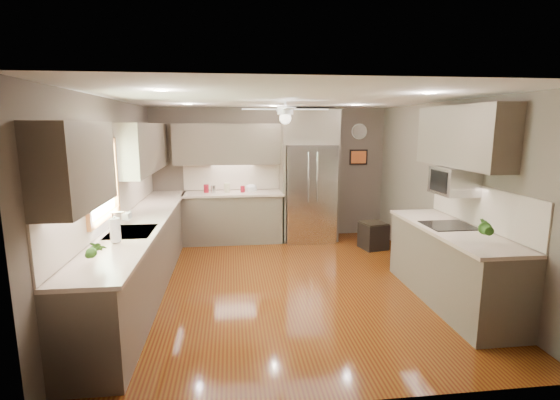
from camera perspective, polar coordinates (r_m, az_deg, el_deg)
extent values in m
plane|color=#4C190A|center=(5.76, 1.09, -11.63)|extent=(5.00, 5.00, 0.00)
plane|color=white|center=(5.35, 1.19, 14.04)|extent=(5.00, 5.00, 0.00)
plane|color=brown|center=(7.88, -1.39, 3.77)|extent=(4.50, 0.00, 4.50)
plane|color=brown|center=(3.03, 7.77, -7.25)|extent=(4.50, 0.00, 4.50)
plane|color=brown|center=(5.57, -22.43, 0.20)|extent=(0.00, 5.00, 5.00)
plane|color=brown|center=(6.14, 22.41, 1.09)|extent=(0.00, 5.00, 5.00)
cylinder|color=maroon|center=(7.59, -10.33, 1.60)|extent=(0.12, 0.12, 0.15)
cylinder|color=silver|center=(7.57, -9.37, 1.53)|extent=(0.11, 0.11, 0.13)
cylinder|color=#B5B288|center=(7.57, -7.46, 1.73)|extent=(0.12, 0.12, 0.18)
cylinder|color=maroon|center=(7.56, -5.28, 1.54)|extent=(0.10, 0.10, 0.12)
imported|color=white|center=(5.52, -20.70, -2.04)|extent=(0.09, 0.10, 0.19)
imported|color=#2D5C1A|center=(3.93, -24.64, -6.41)|extent=(0.16, 0.11, 0.30)
imported|color=#2D5C1A|center=(4.82, 27.06, -3.50)|extent=(0.20, 0.18, 0.32)
imported|color=#B5B288|center=(7.63, -4.06, 1.38)|extent=(0.25, 0.25, 0.05)
cube|color=brown|center=(5.83, -18.63, -7.24)|extent=(0.60, 4.70, 0.90)
cube|color=beige|center=(5.70, -18.76, -2.73)|extent=(0.65, 4.70, 0.04)
cube|color=beige|center=(5.72, -21.91, -0.03)|extent=(0.02, 4.70, 0.50)
cube|color=brown|center=(7.68, -6.55, -2.53)|extent=(1.85, 0.60, 0.90)
cube|color=beige|center=(7.57, -6.62, 0.91)|extent=(1.85, 0.65, 0.04)
cube|color=beige|center=(7.84, -6.68, 3.30)|extent=(1.85, 0.02, 0.50)
cube|color=brown|center=(3.94, -26.82, 4.38)|extent=(0.33, 1.20, 0.75)
cube|color=brown|center=(6.73, -18.48, 7.02)|extent=(0.33, 2.40, 0.75)
cube|color=brown|center=(7.63, -6.77, 7.82)|extent=(2.15, 0.33, 0.75)
cube|color=brown|center=(5.52, 24.24, 8.14)|extent=(0.33, 1.70, 0.75)
cube|color=#BFF2B2|center=(5.05, -23.99, 2.55)|extent=(0.01, 1.00, 0.80)
cube|color=brown|center=(5.01, -24.08, 7.44)|extent=(0.05, 1.12, 0.06)
cube|color=brown|center=(5.11, -23.37, -2.21)|extent=(0.05, 1.12, 0.06)
cube|color=brown|center=(4.54, -25.62, 1.64)|extent=(0.05, 0.06, 0.80)
cube|color=brown|center=(5.55, -22.17, 3.31)|extent=(0.05, 0.06, 0.80)
cube|color=silver|center=(5.08, -20.18, -4.32)|extent=(0.50, 0.70, 0.03)
cube|color=#262626|center=(5.09, -20.16, -4.70)|extent=(0.44, 0.62, 0.05)
cylinder|color=silver|center=(5.11, -22.45, -2.97)|extent=(0.02, 0.02, 0.24)
cylinder|color=silver|center=(5.07, -21.89, -1.64)|extent=(0.16, 0.02, 0.02)
cube|color=silver|center=(7.67, 4.09, 1.00)|extent=(0.92, 0.72, 1.82)
cube|color=black|center=(7.39, 4.56, -1.38)|extent=(0.88, 0.02, 0.02)
cube|color=black|center=(7.28, 4.64, 3.20)|extent=(0.01, 0.02, 1.00)
cylinder|color=silver|center=(7.24, 4.07, 3.15)|extent=(0.02, 0.02, 0.90)
cylinder|color=silver|center=(7.27, 5.31, 3.17)|extent=(0.02, 0.02, 0.90)
cube|color=brown|center=(7.62, 4.13, 10.19)|extent=(1.04, 0.60, 0.63)
cube|color=brown|center=(7.65, 0.33, 1.00)|extent=(0.06, 0.60, 1.82)
cube|color=brown|center=(7.84, 7.60, 1.14)|extent=(0.06, 0.60, 1.82)
cube|color=brown|center=(5.49, 22.90, -8.59)|extent=(0.65, 2.20, 0.90)
cube|color=beige|center=(5.36, 23.12, -3.84)|extent=(0.70, 2.20, 0.04)
cube|color=beige|center=(5.47, 26.32, -0.80)|extent=(0.02, 2.20, 0.50)
cube|color=black|center=(5.44, 22.62, -3.34)|extent=(0.56, 0.52, 0.01)
cube|color=silver|center=(5.53, 23.33, 2.48)|extent=(0.42, 0.55, 0.34)
cube|color=black|center=(5.43, 21.41, 2.48)|extent=(0.02, 0.40, 0.26)
cylinder|color=white|center=(5.64, 0.75, 13.44)|extent=(0.03, 0.03, 0.08)
cylinder|color=white|center=(5.64, 0.75, 12.43)|extent=(0.22, 0.22, 0.10)
sphere|color=white|center=(5.64, 0.74, 11.41)|extent=(0.16, 0.16, 0.16)
cube|color=white|center=(5.70, 4.32, 12.58)|extent=(0.48, 0.11, 0.01)
cube|color=white|center=(5.99, 0.29, 12.50)|extent=(0.11, 0.48, 0.01)
cube|color=white|center=(5.60, -2.89, 12.63)|extent=(0.48, 0.11, 0.01)
cube|color=white|center=(5.29, 1.26, 12.77)|extent=(0.11, 0.48, 0.01)
cylinder|color=white|center=(6.63, -12.87, 13.04)|extent=(0.14, 0.14, 0.01)
cylinder|color=white|center=(6.90, 10.65, 13.00)|extent=(0.14, 0.14, 0.01)
cylinder|color=white|center=(4.15, -16.47, 14.58)|extent=(0.14, 0.14, 0.01)
cylinder|color=white|center=(4.58, 20.29, 13.94)|extent=(0.14, 0.14, 0.01)
cylinder|color=white|center=(7.13, -0.88, 13.09)|extent=(0.14, 0.14, 0.01)
cylinder|color=white|center=(8.16, 11.09, 9.45)|extent=(0.30, 0.03, 0.30)
cylinder|color=silver|center=(8.15, 11.12, 9.44)|extent=(0.29, 0.00, 0.29)
cube|color=black|center=(8.18, 10.98, 5.94)|extent=(0.36, 0.03, 0.30)
cube|color=#C95C28|center=(8.17, 11.01, 5.93)|extent=(0.30, 0.01, 0.24)
cube|color=black|center=(7.42, 12.98, -4.98)|extent=(0.49, 0.49, 0.46)
cube|color=black|center=(7.37, 13.06, -3.21)|extent=(0.46, 0.46, 0.03)
cylinder|color=white|center=(4.61, -22.17, -3.95)|extent=(0.11, 0.11, 0.25)
cylinder|color=silver|center=(4.61, -22.17, -3.83)|extent=(0.02, 0.02, 0.27)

